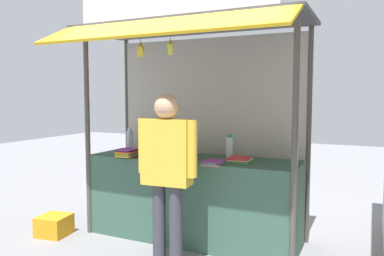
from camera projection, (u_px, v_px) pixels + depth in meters
The scene contains 15 objects.
ground_plane at pixel (192, 238), 4.55m from camera, with size 20.00×20.00×0.00m, color gray.
stall_counter at pixel (192, 198), 4.51m from camera, with size 2.49×0.72×0.97m, color #385B4C.
stall_structure at pixel (197, 93), 4.52m from camera, with size 2.69×1.57×2.86m.
water_bottle_front_left at pixel (190, 147), 4.65m from camera, with size 0.06×0.06×0.22m.
water_bottle_mid_left at pixel (229, 147), 4.40m from camera, with size 0.08×0.08×0.28m.
water_bottle_right at pixel (130, 140), 5.13m from camera, with size 0.08×0.08×0.29m.
water_bottle_far_right at pixel (295, 154), 3.97m from camera, with size 0.07×0.07×0.26m.
magazine_stack_far_left at pixel (212, 163), 4.03m from camera, with size 0.23×0.26×0.04m.
magazine_stack_back_right at pixel (158, 153), 4.62m from camera, with size 0.23×0.25×0.07m.
magazine_stack_left at pixel (128, 153), 4.50m from camera, with size 0.22×0.26×0.10m.
magazine_stack_front_right at pixel (240, 160), 4.17m from camera, with size 0.27×0.28×0.05m.
banana_bunch_inner_right at pixel (170, 49), 3.96m from camera, with size 0.08×0.08×0.26m.
banana_bunch_inner_left at pixel (141, 51), 4.12m from camera, with size 0.10×0.10×0.27m.
vendor_person at pixel (167, 163), 3.77m from camera, with size 0.65×0.25×1.72m.
plastic_crate at pixel (54, 225), 4.65m from camera, with size 0.35×0.35×0.24m, color orange.
Camera 1 is at (1.90, -3.99, 1.70)m, focal length 35.68 mm.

